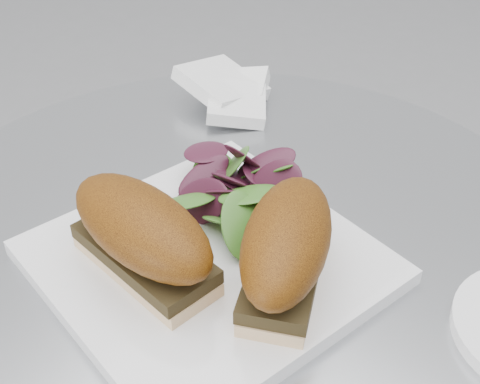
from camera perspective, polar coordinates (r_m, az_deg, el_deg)
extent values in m
cylinder|color=#A9ACB0|center=(0.66, -0.69, -4.69)|extent=(0.70, 0.70, 0.02)
cube|color=white|center=(0.62, -2.76, -6.01)|extent=(0.33, 0.33, 0.02)
cube|color=#D5B285|center=(0.60, -8.05, -6.12)|extent=(0.15, 0.08, 0.01)
cube|color=black|center=(0.59, -8.16, -5.17)|extent=(0.15, 0.08, 0.01)
ellipsoid|color=#6A3A0A|center=(0.57, -8.43, -2.88)|extent=(0.17, 0.10, 0.06)
cube|color=#D5B285|center=(0.58, 3.83, -7.31)|extent=(0.11, 0.15, 0.01)
cube|color=black|center=(0.57, 3.89, -6.35)|extent=(0.11, 0.15, 0.01)
ellipsoid|color=#6A3A0A|center=(0.55, 4.02, -4.04)|extent=(0.13, 0.17, 0.06)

